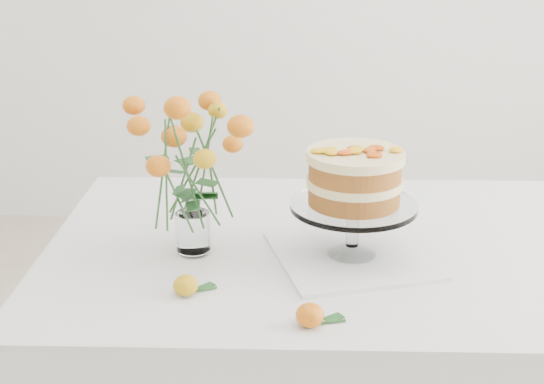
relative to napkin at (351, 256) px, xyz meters
The scene contains 9 objects.
table 0.12m from the napkin, 85.61° to the left, with size 1.43×0.93×0.76m.
napkin is the anchor object (origin of this frame).
cake_stand 0.17m from the napkin, 86.42° to the right, with size 0.28×0.28×0.25m.
rose_vase 0.42m from the napkin, behind, with size 0.26×0.26×0.39m.
loose_rose_near 0.39m from the napkin, 152.10° to the right, with size 0.09×0.05×0.04m.
loose_rose_far 0.32m from the napkin, 108.26° to the right, with size 0.10×0.05×0.05m.
stray_petal_a 0.12m from the napkin, 168.20° to the right, with size 0.03×0.02×0.00m, color #FFB510.
stray_petal_b 0.07m from the napkin, 102.50° to the right, with size 0.03×0.02×0.00m, color #FFB510.
stray_petal_c 0.11m from the napkin, 76.03° to the right, with size 0.03×0.02×0.00m, color #FFB510.
Camera 1 is at (-0.14, -1.62, 1.48)m, focal length 50.00 mm.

